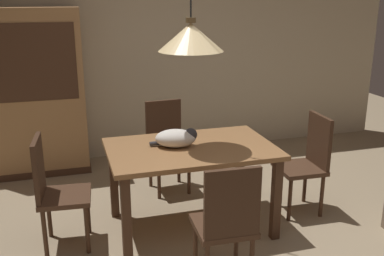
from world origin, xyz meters
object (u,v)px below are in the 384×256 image
(dining_table, at_px, (191,158))
(pendant_lamp, at_px, (191,37))
(chair_left_side, at_px, (54,188))
(chair_near_front, at_px, (227,221))
(chair_right_side, at_px, (308,160))
(hutch_bookcase, at_px, (33,97))
(chair_far_back, at_px, (167,142))
(cat_sleeping, at_px, (177,138))

(dining_table, xyz_separation_m, pendant_lamp, (-0.00, 0.00, 1.01))
(chair_left_side, xyz_separation_m, chair_near_front, (1.12, -0.89, 0.00))
(chair_left_side, distance_m, chair_near_front, 1.43)
(chair_near_front, height_order, pendant_lamp, pendant_lamp)
(chair_left_side, relative_size, chair_right_side, 1.00)
(chair_left_side, height_order, pendant_lamp, pendant_lamp)
(chair_near_front, xyz_separation_m, hutch_bookcase, (-1.31, 2.60, 0.38))
(dining_table, relative_size, chair_left_side, 1.51)
(dining_table, xyz_separation_m, hutch_bookcase, (-1.32, 1.73, 0.24))
(chair_left_side, distance_m, chair_right_side, 2.26)
(chair_far_back, bearing_deg, hutch_bookcase, 147.08)
(chair_right_side, bearing_deg, cat_sleeping, 178.28)
(chair_right_side, bearing_deg, chair_far_back, 142.15)
(chair_right_side, bearing_deg, hutch_bookcase, 144.71)
(dining_table, relative_size, chair_right_side, 1.51)
(chair_left_side, bearing_deg, hutch_bookcase, 96.23)
(chair_left_side, xyz_separation_m, hutch_bookcase, (-0.19, 1.72, 0.38))
(chair_left_side, relative_size, hutch_bookcase, 0.50)
(chair_far_back, bearing_deg, cat_sleeping, -97.24)
(chair_far_back, height_order, pendant_lamp, pendant_lamp)
(chair_right_side, relative_size, pendant_lamp, 0.72)
(chair_near_front, relative_size, hutch_bookcase, 0.50)
(chair_far_back, relative_size, cat_sleeping, 2.32)
(dining_table, relative_size, chair_far_back, 1.51)
(chair_right_side, bearing_deg, chair_left_side, 179.75)
(chair_right_side, xyz_separation_m, pendant_lamp, (-1.13, 0.00, 1.15))
(chair_near_front, height_order, cat_sleeping, chair_near_front)
(cat_sleeping, bearing_deg, chair_left_side, -178.47)
(dining_table, distance_m, chair_right_side, 1.14)
(chair_far_back, relative_size, chair_near_front, 1.00)
(chair_far_back, relative_size, chair_left_side, 1.00)
(chair_right_side, xyz_separation_m, hutch_bookcase, (-2.44, 1.73, 0.38))
(chair_left_side, height_order, hutch_bookcase, hutch_bookcase)
(chair_near_front, distance_m, hutch_bookcase, 2.94)
(dining_table, height_order, chair_far_back, chair_far_back)
(chair_far_back, relative_size, hutch_bookcase, 0.50)
(cat_sleeping, height_order, pendant_lamp, pendant_lamp)
(dining_table, xyz_separation_m, cat_sleeping, (-0.11, 0.03, 0.18))
(dining_table, distance_m, hutch_bookcase, 2.18)
(chair_near_front, distance_m, cat_sleeping, 0.97)
(dining_table, height_order, chair_left_side, chair_left_side)
(pendant_lamp, relative_size, hutch_bookcase, 0.70)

